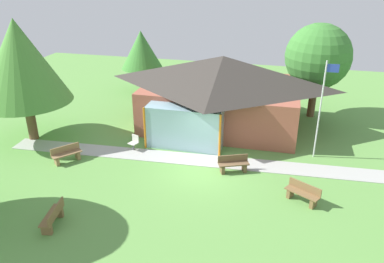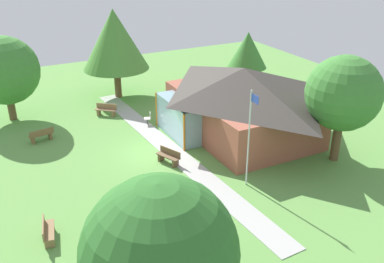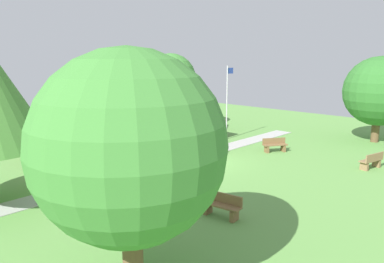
{
  "view_description": "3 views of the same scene",
  "coord_description": "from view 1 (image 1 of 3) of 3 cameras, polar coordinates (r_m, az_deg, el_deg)",
  "views": [
    {
      "loc": [
        3.52,
        -16.24,
        9.48
      ],
      "look_at": [
        -0.99,
        1.74,
        1.22
      ],
      "focal_mm": 35.8,
      "sensor_mm": 36.0,
      "label": 1
    },
    {
      "loc": [
        21.29,
        -8.49,
        11.84
      ],
      "look_at": [
        0.48,
        2.18,
        1.14
      ],
      "focal_mm": 40.6,
      "sensor_mm": 36.0,
      "label": 2
    },
    {
      "loc": [
        -13.97,
        -13.79,
        5.48
      ],
      "look_at": [
        0.8,
        1.54,
        1.35
      ],
      "focal_mm": 34.25,
      "sensor_mm": 36.0,
      "label": 3
    }
  ],
  "objects": [
    {
      "name": "flagpole",
      "position": [
        20.26,
        18.72,
        3.63
      ],
      "size": [
        0.64,
        0.08,
        5.15
      ],
      "color": "silver",
      "rests_on": "ground_plane"
    },
    {
      "name": "tree_west_hedge",
      "position": [
        22.83,
        -24.23,
        9.47
      ],
      "size": [
        5.04,
        5.04,
        6.84
      ],
      "color": "brown",
      "rests_on": "ground_plane"
    },
    {
      "name": "ground_plane",
      "position": [
        19.13,
        1.62,
        -5.7
      ],
      "size": [
        44.0,
        44.0,
        0.0
      ],
      "primitive_type": "plane",
      "color": "#609947"
    },
    {
      "name": "bench_mid_left",
      "position": [
        20.74,
        -18.19,
        -3.25
      ],
      "size": [
        1.29,
        1.44,
        0.84
      ],
      "rotation": [
        0.0,
        0.0,
        4.03
      ],
      "color": "olive",
      "rests_on": "ground_plane"
    },
    {
      "name": "bench_rear_near_path",
      "position": [
        18.89,
        6.17,
        -4.87
      ],
      "size": [
        1.55,
        0.99,
        0.84
      ],
      "rotation": [
        0.0,
        0.0,
        3.54
      ],
      "color": "brown",
      "rests_on": "ground_plane"
    },
    {
      "name": "patio_chair_west",
      "position": [
        21.1,
        -8.63,
        -1.71
      ],
      "size": [
        0.56,
        0.56,
        0.86
      ],
      "rotation": [
        0.0,
        0.0,
        2.81
      ],
      "color": "beige",
      "rests_on": "ground_plane"
    },
    {
      "name": "bench_mid_right",
      "position": [
        17.23,
        16.17,
        -8.86
      ],
      "size": [
        1.52,
        1.14,
        0.84
      ],
      "rotation": [
        0.0,
        0.0,
        2.61
      ],
      "color": "brown",
      "rests_on": "ground_plane"
    },
    {
      "name": "tree_behind_pavilion_left",
      "position": [
        30.24,
        -7.55,
        11.94
      ],
      "size": [
        3.2,
        3.2,
        4.73
      ],
      "color": "brown",
      "rests_on": "ground_plane"
    },
    {
      "name": "bench_front_left",
      "position": [
        16.17,
        -19.98,
        -11.82
      ],
      "size": [
        0.7,
        1.55,
        0.84
      ],
      "rotation": [
        0.0,
        0.0,
        1.75
      ],
      "color": "brown",
      "rests_on": "ground_plane"
    },
    {
      "name": "footpath",
      "position": [
        19.93,
        2.21,
        -4.36
      ],
      "size": [
        21.73,
        2.47,
        0.03
      ],
      "primitive_type": "cube",
      "rotation": [
        0.0,
        0.0,
        0.05
      ],
      "color": "#ADADA8",
      "rests_on": "ground_plane"
    },
    {
      "name": "pavilion",
      "position": [
        23.62,
        4.33,
        6.15
      ],
      "size": [
        10.22,
        8.25,
        4.34
      ],
      "color": "#A35642",
      "rests_on": "ground_plane"
    },
    {
      "name": "tree_behind_pavilion_right",
      "position": [
        25.72,
        18.28,
        10.53
      ],
      "size": [
        4.12,
        4.12,
        6.08
      ],
      "color": "brown",
      "rests_on": "ground_plane"
    }
  ]
}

